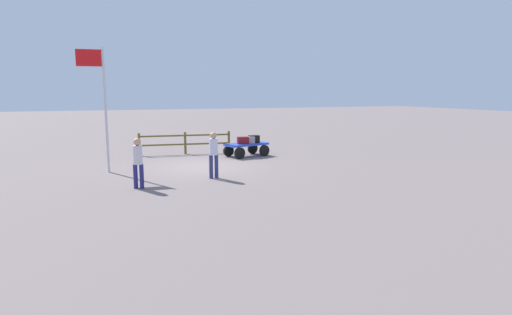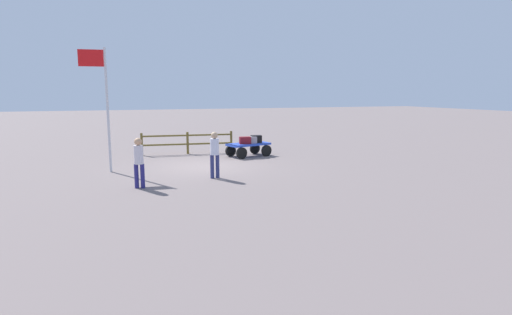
{
  "view_description": "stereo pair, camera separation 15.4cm",
  "coord_description": "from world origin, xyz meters",
  "views": [
    {
      "loc": [
        4.06,
        17.38,
        3.17
      ],
      "look_at": [
        -0.2,
        6.0,
        1.25
      ],
      "focal_mm": 29.2,
      "sensor_mm": 36.0,
      "label": 1
    },
    {
      "loc": [
        3.92,
        17.44,
        3.17
      ],
      "look_at": [
        -0.2,
        6.0,
        1.25
      ],
      "focal_mm": 29.2,
      "sensor_mm": 36.0,
      "label": 2
    }
  ],
  "objects": [
    {
      "name": "flagpole",
      "position": [
        3.97,
        0.04,
        2.97
      ],
      "size": [
        1.02,
        0.11,
        4.87
      ],
      "color": "silver",
      "rests_on": "ground"
    },
    {
      "name": "wooden_fence",
      "position": [
        0.02,
        -3.8,
        0.66
      ],
      "size": [
        4.67,
        0.59,
        1.13
      ],
      "color": "brown",
      "rests_on": "ground"
    },
    {
      "name": "suitcase_maroon",
      "position": [
        -2.44,
        -1.79,
        0.83
      ],
      "size": [
        0.59,
        0.42,
        0.34
      ],
      "color": "maroon",
      "rests_on": "luggage_cart"
    },
    {
      "name": "suitcase_navy",
      "position": [
        -2.71,
        -1.84,
        0.82
      ],
      "size": [
        0.62,
        0.37,
        0.33
      ],
      "color": "gray",
      "rests_on": "luggage_cart"
    },
    {
      "name": "worker_lead",
      "position": [
        0.21,
        2.65,
        1.01
      ],
      "size": [
        0.35,
        0.35,
        1.72
      ],
      "color": "navy",
      "rests_on": "ground"
    },
    {
      "name": "worker_trailing",
      "position": [
        2.97,
        3.38,
        0.97
      ],
      "size": [
        0.38,
        0.38,
        1.69
      ],
      "color": "navy",
      "rests_on": "ground"
    },
    {
      "name": "suitcase_tan",
      "position": [
        -3.09,
        -1.97,
        0.84
      ],
      "size": [
        0.51,
        0.3,
        0.37
      ],
      "color": "black",
      "rests_on": "luggage_cart"
    },
    {
      "name": "suitcase_grey",
      "position": [
        -2.84,
        -2.06,
        0.8
      ],
      "size": [
        0.63,
        0.39,
        0.28
      ],
      "color": "maroon",
      "rests_on": "luggage_cart"
    },
    {
      "name": "luggage_cart",
      "position": [
        -2.66,
        -1.95,
        0.47
      ],
      "size": [
        2.29,
        1.62,
        0.66
      ],
      "color": "blue",
      "rests_on": "ground"
    },
    {
      "name": "ground_plane",
      "position": [
        0.0,
        0.0,
        0.0
      ],
      "size": [
        120.0,
        120.0,
        0.0
      ],
      "primitive_type": "plane",
      "color": "slate"
    }
  ]
}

